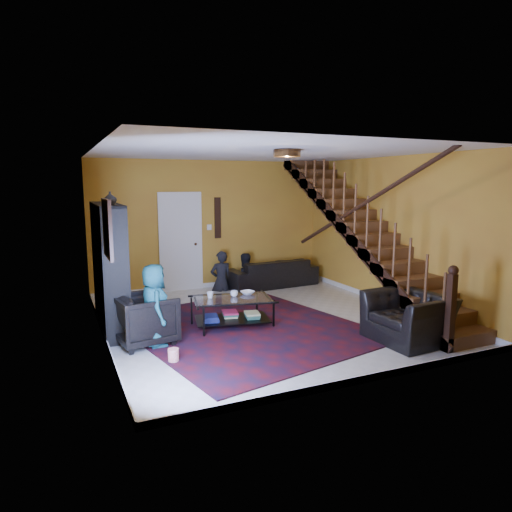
{
  "coord_description": "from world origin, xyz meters",
  "views": [
    {
      "loc": [
        -3.18,
        -6.82,
        2.31
      ],
      "look_at": [
        0.04,
        0.4,
        1.04
      ],
      "focal_mm": 32.0,
      "sensor_mm": 36.0,
      "label": 1
    }
  ],
  "objects_px": {
    "sofa": "(272,273)",
    "armchair_right": "(408,318)",
    "bookshelf": "(110,269)",
    "coffee_table": "(232,310)",
    "armchair_left": "(146,319)"
  },
  "relations": [
    {
      "from": "armchair_right",
      "to": "bookshelf",
      "type": "bearing_deg",
      "value": -124.83
    },
    {
      "from": "sofa",
      "to": "armchair_left",
      "type": "bearing_deg",
      "value": 34.35
    },
    {
      "from": "armchair_right",
      "to": "armchair_left",
      "type": "bearing_deg",
      "value": -115.36
    },
    {
      "from": "bookshelf",
      "to": "sofa",
      "type": "bearing_deg",
      "value": 24.81
    },
    {
      "from": "armchair_left",
      "to": "armchair_right",
      "type": "xyz_separation_m",
      "value": [
        3.55,
        -1.45,
        -0.01
      ]
    },
    {
      "from": "armchair_left",
      "to": "coffee_table",
      "type": "height_order",
      "value": "armchair_left"
    },
    {
      "from": "sofa",
      "to": "bookshelf",
      "type": "bearing_deg",
      "value": 20.46
    },
    {
      "from": "bookshelf",
      "to": "armchair_left",
      "type": "distance_m",
      "value": 1.19
    },
    {
      "from": "armchair_right",
      "to": "coffee_table",
      "type": "bearing_deg",
      "value": -131.97
    },
    {
      "from": "sofa",
      "to": "armchair_right",
      "type": "relative_size",
      "value": 1.9
    },
    {
      "from": "armchair_left",
      "to": "armchair_right",
      "type": "height_order",
      "value": "armchair_left"
    },
    {
      "from": "armchair_left",
      "to": "coffee_table",
      "type": "xyz_separation_m",
      "value": [
        1.44,
        0.25,
        -0.1
      ]
    },
    {
      "from": "bookshelf",
      "to": "armchair_right",
      "type": "distance_m",
      "value": 4.63
    },
    {
      "from": "armchair_left",
      "to": "coffee_table",
      "type": "distance_m",
      "value": 1.46
    },
    {
      "from": "bookshelf",
      "to": "coffee_table",
      "type": "distance_m",
      "value": 2.05
    }
  ]
}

